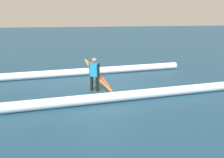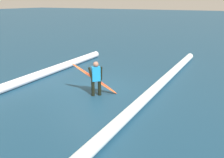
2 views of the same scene
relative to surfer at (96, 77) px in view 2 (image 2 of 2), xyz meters
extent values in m
plane|color=navy|center=(-0.62, -0.78, -0.81)|extent=(195.12, 195.12, 0.00)
cylinder|color=black|center=(0.10, -0.10, -0.49)|extent=(0.14, 0.14, 0.64)
cylinder|color=black|center=(-0.10, 0.10, -0.49)|extent=(0.14, 0.14, 0.64)
cube|color=#198CD8|center=(0.00, 0.00, 0.13)|extent=(0.38, 0.38, 0.60)
sphere|color=#A06853|center=(0.00, 0.00, 0.53)|extent=(0.22, 0.22, 0.22)
cylinder|color=black|center=(0.15, -0.15, 0.13)|extent=(0.09, 0.25, 0.58)
cylinder|color=black|center=(-0.15, 0.15, 0.13)|extent=(0.09, 0.11, 0.58)
ellipsoid|color=#E55926|center=(-0.24, -0.24, -0.17)|extent=(1.01, 1.93, 1.31)
ellipsoid|color=red|center=(-0.24, -0.24, -0.17)|extent=(0.69, 1.50, 1.06)
cylinder|color=white|center=(1.25, -3.71, -0.61)|extent=(15.55, 1.47, 0.40)
cylinder|color=white|center=(-1.65, 2.02, -0.61)|extent=(14.97, 1.17, 0.39)
camera|label=1|loc=(3.80, 13.17, 2.34)|focal=51.17mm
camera|label=2|loc=(8.68, 5.71, 3.03)|focal=42.25mm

